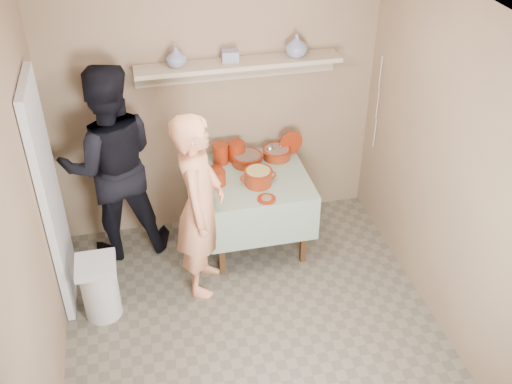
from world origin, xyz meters
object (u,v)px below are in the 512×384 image
object	(u,v)px
serving_table	(254,186)
cazuela_rice	(258,176)
trash_bin	(100,288)
person_cook	(200,206)
person_helper	(111,164)

from	to	relation	value
serving_table	cazuela_rice	xyz separation A→B (m)	(0.01, -0.15, 0.20)
trash_bin	person_cook	bearing A→B (deg)	11.75
serving_table	trash_bin	world-z (taller)	serving_table
cazuela_rice	trash_bin	distance (m)	1.63
person_cook	cazuela_rice	bearing A→B (deg)	-42.92
person_helper	serving_table	distance (m)	1.29
person_cook	cazuela_rice	world-z (taller)	person_cook
person_cook	person_helper	size ratio (longest dim) A/B	0.90
person_cook	cazuela_rice	distance (m)	0.65
cazuela_rice	trash_bin	bearing A→B (deg)	-160.67
person_cook	serving_table	size ratio (longest dim) A/B	1.73
cazuela_rice	serving_table	bearing A→B (deg)	93.04
cazuela_rice	trash_bin	xyz separation A→B (m)	(-1.45, -0.51, -0.56)
cazuela_rice	person_cook	bearing A→B (deg)	-150.16
serving_table	trash_bin	size ratio (longest dim) A/B	1.74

